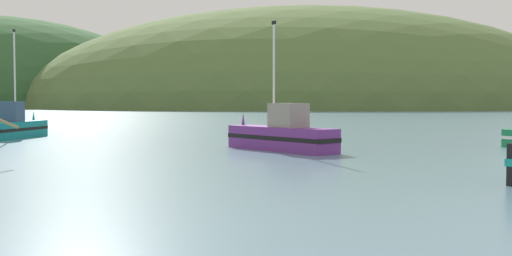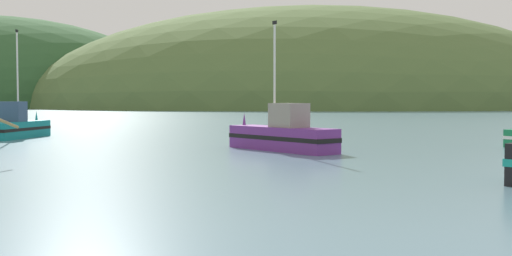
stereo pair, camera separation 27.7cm
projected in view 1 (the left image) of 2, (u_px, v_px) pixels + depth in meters
The scene contains 3 objects.
hill_mid_right at pixel (306, 108), 235.93m from camera, with size 209.54×167.63×73.54m, color #516B38.
fishing_boat_teal at pixel (13, 127), 44.55m from camera, with size 2.97×7.14×7.87m.
fishing_boat_purple at pixel (282, 135), 33.62m from camera, with size 5.82×7.06×7.10m.
Camera 1 is at (-3.10, 2.62, 2.73)m, focal length 43.44 mm.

